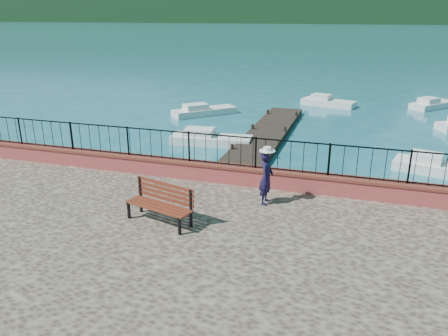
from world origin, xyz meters
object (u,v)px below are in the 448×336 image
Objects in this scene: boat_3 at (204,109)px; boat_0 at (211,136)px; park_bench at (160,211)px; person at (266,178)px; boat_1 at (439,164)px; boat_5 at (433,102)px; boat_4 at (328,100)px.

boat_0 is at bearing -112.69° from boat_3.
park_bench reaches higher than boat_0.
boat_3 is (-5.02, 17.27, -1.11)m from park_bench.
person is 9.76m from boat_1.
boat_3 is 16.12m from boat_5.
boat_4 is at bearing 1.53° from person.
boat_3 is (-13.07, 7.51, 0.00)m from boat_1.
park_bench is 11.32m from boat_0.
boat_5 is (1.52, 14.37, 0.00)m from boat_1.
person reaches higher than boat_5.
park_bench is 12.70m from boat_1.
park_bench reaches higher than boat_1.
boat_1 is 0.83× the size of boat_3.
park_bench reaches higher than boat_3.
boat_4 is at bearing 61.76° from boat_0.
park_bench is 0.55× the size of boat_5.
park_bench is 0.55× the size of boat_1.
boat_0 is at bearing 179.67° from boat_5.
boat_0 and boat_5 have the same top height.
boat_3 is at bearing 107.07° from boat_0.
boat_0 is at bearing -172.65° from boat_1.
boat_1 is at bearing 65.57° from park_bench.
boat_5 is at bearing 98.11° from boat_1.
boat_1 is at bearing -34.40° from person.
person is (2.34, 2.00, 0.47)m from park_bench.
boat_1 is 0.99× the size of boat_5.
boat_5 is at bearing 42.04° from boat_0.
boat_1 is at bearing -12.39° from boat_0.
park_bench is 22.89m from boat_4.
park_bench is 18.02m from boat_3.
boat_3 and boat_4 have the same top height.
person is 0.36× the size of boat_3.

